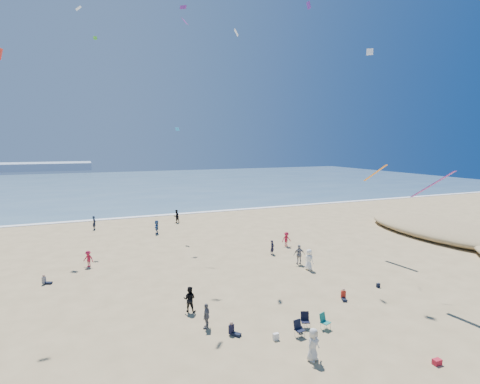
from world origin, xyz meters
name	(u,v)px	position (x,y,z in m)	size (l,w,h in m)	color
ground	(265,384)	(0.00, 0.00, 0.00)	(220.00, 220.00, 0.00)	tan
ocean	(115,185)	(0.00, 95.00, 0.03)	(220.00, 100.00, 0.06)	#476B84
surf_line	(139,217)	(0.00, 45.00, 0.04)	(220.00, 1.20, 0.08)	white
standing_flyers	(235,266)	(4.19, 14.46, 0.89)	(31.45, 47.96, 1.94)	#AE1835
seated_group	(262,332)	(1.70, 3.86, 0.42)	(21.98, 27.33, 0.84)	silver
chair_cluster	(310,324)	(4.87, 3.53, 0.50)	(2.72, 1.53, 1.00)	black
white_tote	(276,337)	(2.43, 3.46, 0.20)	(0.35, 0.20, 0.40)	white
black_backpack	(300,329)	(4.20, 3.68, 0.19)	(0.30, 0.22, 0.38)	black
cooler	(437,362)	(9.10, -2.03, 0.15)	(0.45, 0.30, 0.30)	#B71A2D
navy_bag	(378,285)	(13.94, 7.52, 0.17)	(0.28, 0.18, 0.34)	black
kites_aloft	(304,87)	(9.59, 12.44, 16.22)	(41.70, 43.40, 24.08)	#1E9E19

